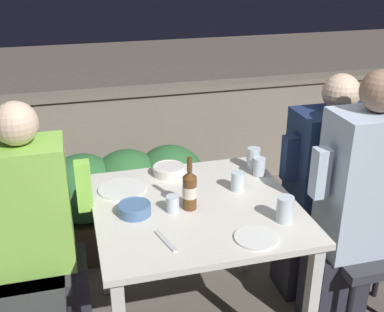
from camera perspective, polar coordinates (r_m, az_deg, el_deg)
name	(u,v)px	position (r m, az deg, el deg)	size (l,w,h in m)	color
parapet_wall	(142,139)	(3.82, -5.99, 1.96)	(9.00, 0.18, 0.84)	gray
dining_table	(196,223)	(2.30, 0.44, -7.89)	(0.94, 0.90, 0.74)	silver
planter_hedge	(129,196)	(3.09, -7.53, -4.70)	(1.00, 0.47, 0.68)	brown
person_green_blouse	(40,229)	(2.37, -17.58, -8.29)	(0.47, 0.26, 1.26)	#282833
person_blue_shirt	(357,207)	(2.46, 18.96, -5.77)	(0.48, 0.26, 1.36)	#282833
chair_right_far	(354,199)	(2.85, 18.67, -4.83)	(0.45, 0.44, 0.91)	#333338
person_navy_jumper	(323,189)	(2.71, 15.31, -3.76)	(0.50, 0.26, 1.27)	#282833
beer_bottle	(190,189)	(2.17, -0.28, -3.98)	(0.07, 0.07, 0.26)	brown
plate_0	(256,238)	(2.02, 7.59, -9.57)	(0.18, 0.18, 0.01)	white
plate_1	(122,189)	(2.40, -8.31, -3.89)	(0.23, 0.23, 0.01)	white
bowl_0	(134,208)	(2.18, -6.84, -6.20)	(0.15, 0.15, 0.05)	#4C709E
bowl_1	(169,169)	(2.52, -2.77, -1.61)	(0.17, 0.17, 0.05)	silver
glass_cup_0	(259,167)	(2.52, 7.98, -1.28)	(0.06, 0.06, 0.10)	silver
glass_cup_1	(285,209)	(2.14, 10.96, -6.21)	(0.07, 0.07, 0.12)	silver
glass_cup_2	(254,159)	(2.59, 7.31, -0.31)	(0.07, 0.07, 0.12)	silver
glass_cup_3	(173,204)	(2.18, -2.31, -5.67)	(0.06, 0.06, 0.08)	silver
glass_cup_4	(238,181)	(2.36, 5.43, -2.98)	(0.07, 0.07, 0.10)	silver
fork_0	(166,241)	(1.99, -3.15, -10.01)	(0.07, 0.17, 0.01)	silver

